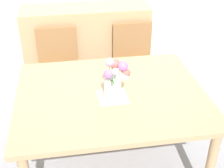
# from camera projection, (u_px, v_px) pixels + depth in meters

# --- Properties ---
(ground_plane) EXTENTS (12.00, 12.00, 0.00)m
(ground_plane) POSITION_uv_depth(u_px,v_px,m) (111.00, 162.00, 2.81)
(ground_plane) COLOR #939399
(dining_table) EXTENTS (1.45, 1.19, 0.73)m
(dining_table) POSITION_uv_depth(u_px,v_px,m) (111.00, 101.00, 2.47)
(dining_table) COLOR tan
(dining_table) RESTS_ON ground_plane
(chair_left) EXTENTS (0.42, 0.42, 0.90)m
(chair_left) POSITION_uv_depth(u_px,v_px,m) (59.00, 66.00, 3.28)
(chair_left) COLOR olive
(chair_left) RESTS_ON ground_plane
(chair_right) EXTENTS (0.42, 0.42, 0.90)m
(chair_right) POSITION_uv_depth(u_px,v_px,m) (134.00, 60.00, 3.39)
(chair_right) COLOR olive
(chair_right) RESTS_ON ground_plane
(dresser) EXTENTS (1.40, 0.47, 1.00)m
(dresser) POSITION_uv_depth(u_px,v_px,m) (87.00, 49.00, 3.67)
(dresser) COLOR tan
(dresser) RESTS_ON ground_plane
(placemat) EXTENTS (0.23, 0.23, 0.01)m
(placemat) POSITION_uv_depth(u_px,v_px,m) (112.00, 97.00, 2.37)
(placemat) COLOR #CCB789
(placemat) RESTS_ON dining_table
(flower_vase) EXTENTS (0.20, 0.26, 0.31)m
(flower_vase) POSITION_uv_depth(u_px,v_px,m) (115.00, 79.00, 2.28)
(flower_vase) COLOR silver
(flower_vase) RESTS_ON placemat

